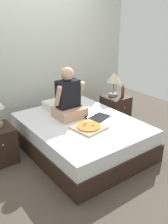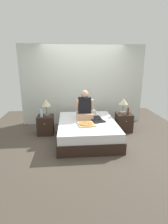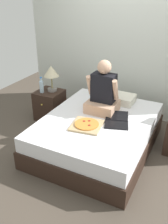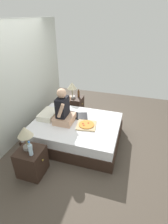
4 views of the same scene
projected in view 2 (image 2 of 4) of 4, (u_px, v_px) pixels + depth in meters
ground_plane at (87, 138)px, 4.69m from camera, size 5.91×5.91×0.00m
wall_back at (83, 85)px, 5.62m from camera, size 3.91×0.12×2.50m
bed at (87, 130)px, 4.63m from camera, size 1.51×1.93×0.48m
nightstand_left at (46, 125)px, 4.94m from camera, size 0.44×0.47×0.53m
lamp_on_left_nightstand at (46, 104)px, 4.83m from camera, size 0.26×0.26×0.45m
water_bottle at (41, 113)px, 4.75m from camera, size 0.07×0.07×0.28m
nightstand_right at (124, 122)px, 5.14m from camera, size 0.44×0.47×0.53m
lamp_on_right_nightstand at (123, 102)px, 5.02m from camera, size 0.26×0.26×0.45m
beer_bottle at (128, 111)px, 4.95m from camera, size 0.06×0.06×0.23m
pillow at (86, 112)px, 5.21m from camera, size 0.52×0.34×0.12m
person_seated at (85, 108)px, 4.73m from camera, size 0.47×0.40×0.78m
laptop at (98, 120)px, 4.58m from camera, size 0.43×0.49×0.07m
pizza_box at (86, 124)px, 4.30m from camera, size 0.45×0.45×0.05m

